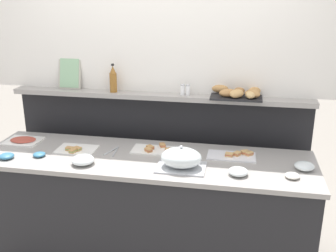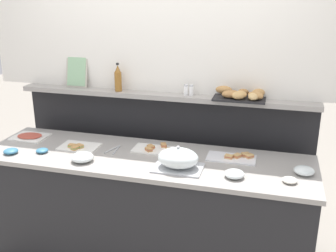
{
  "view_description": "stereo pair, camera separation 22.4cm",
  "coord_description": "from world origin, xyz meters",
  "px_view_note": "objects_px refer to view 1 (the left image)",
  "views": [
    {
      "loc": [
        0.67,
        -2.66,
        2.11
      ],
      "look_at": [
        0.15,
        0.1,
        1.15
      ],
      "focal_mm": 42.91,
      "sensor_mm": 36.0,
      "label": 1
    },
    {
      "loc": [
        0.89,
        -2.61,
        2.11
      ],
      "look_at": [
        0.15,
        0.1,
        1.15
      ],
      "focal_mm": 42.91,
      "sensor_mm": 36.0,
      "label": 2
    }
  ],
  "objects_px": {
    "vinegar_bottle_amber": "(113,80)",
    "pepper_shaker": "(188,90)",
    "serving_cloche": "(181,159)",
    "framed_picture": "(70,73)",
    "cold_cuts_platter": "(23,140)",
    "condiment_bowl_cream": "(39,154)",
    "sandwich_platter_side": "(234,155)",
    "bread_basket": "(238,93)",
    "sandwich_platter_front": "(155,149)",
    "glass_bowl_large": "(83,160)",
    "condiment_bowl_red": "(292,176)",
    "glass_bowl_small": "(304,166)",
    "condiment_bowl_teal": "(7,156)",
    "serving_tongs": "(114,151)",
    "sandwich_platter_rear": "(76,149)",
    "glass_bowl_medium": "(238,172)",
    "salt_shaker": "(183,90)"
  },
  "relations": [
    {
      "from": "glass_bowl_medium",
      "to": "vinegar_bottle_amber",
      "type": "relative_size",
      "value": 0.56
    },
    {
      "from": "condiment_bowl_red",
      "to": "bread_basket",
      "type": "height_order",
      "value": "bread_basket"
    },
    {
      "from": "salt_shaker",
      "to": "serving_cloche",
      "type": "bearing_deg",
      "value": -81.82
    },
    {
      "from": "sandwich_platter_side",
      "to": "condiment_bowl_teal",
      "type": "distance_m",
      "value": 1.68
    },
    {
      "from": "serving_cloche",
      "to": "vinegar_bottle_amber",
      "type": "xyz_separation_m",
      "value": [
        -0.66,
        0.58,
        0.4
      ]
    },
    {
      "from": "condiment_bowl_red",
      "to": "condiment_bowl_teal",
      "type": "relative_size",
      "value": 0.89
    },
    {
      "from": "sandwich_platter_side",
      "to": "glass_bowl_large",
      "type": "height_order",
      "value": "glass_bowl_large"
    },
    {
      "from": "cold_cuts_platter",
      "to": "condiment_bowl_teal",
      "type": "height_order",
      "value": "condiment_bowl_teal"
    },
    {
      "from": "sandwich_platter_front",
      "to": "condiment_bowl_red",
      "type": "distance_m",
      "value": 1.03
    },
    {
      "from": "salt_shaker",
      "to": "glass_bowl_large",
      "type": "bearing_deg",
      "value": -132.95
    },
    {
      "from": "sandwich_platter_front",
      "to": "sandwich_platter_side",
      "type": "relative_size",
      "value": 0.97
    },
    {
      "from": "glass_bowl_large",
      "to": "framed_picture",
      "type": "bearing_deg",
      "value": 117.72
    },
    {
      "from": "sandwich_platter_front",
      "to": "sandwich_platter_side",
      "type": "height_order",
      "value": "same"
    },
    {
      "from": "glass_bowl_small",
      "to": "bread_basket",
      "type": "distance_m",
      "value": 0.77
    },
    {
      "from": "serving_tongs",
      "to": "pepper_shaker",
      "type": "xyz_separation_m",
      "value": [
        0.51,
        0.39,
        0.41
      ]
    },
    {
      "from": "cold_cuts_platter",
      "to": "condiment_bowl_cream",
      "type": "bearing_deg",
      "value": -43.19
    },
    {
      "from": "sandwich_platter_rear",
      "to": "framed_picture",
      "type": "xyz_separation_m",
      "value": [
        -0.22,
        0.46,
        0.5
      ]
    },
    {
      "from": "condiment_bowl_teal",
      "to": "condiment_bowl_cream",
      "type": "bearing_deg",
      "value": 19.89
    },
    {
      "from": "cold_cuts_platter",
      "to": "pepper_shaker",
      "type": "relative_size",
      "value": 3.25
    },
    {
      "from": "sandwich_platter_front",
      "to": "glass_bowl_large",
      "type": "relative_size",
      "value": 2.1
    },
    {
      "from": "vinegar_bottle_amber",
      "to": "framed_picture",
      "type": "relative_size",
      "value": 0.88
    },
    {
      "from": "cold_cuts_platter",
      "to": "glass_bowl_large",
      "type": "relative_size",
      "value": 1.72
    },
    {
      "from": "glass_bowl_small",
      "to": "condiment_bowl_teal",
      "type": "xyz_separation_m",
      "value": [
        -2.13,
        -0.21,
        -0.01
      ]
    },
    {
      "from": "cold_cuts_platter",
      "to": "serving_tongs",
      "type": "distance_m",
      "value": 0.8
    },
    {
      "from": "serving_cloche",
      "to": "pepper_shaker",
      "type": "xyz_separation_m",
      "value": [
        -0.04,
        0.6,
        0.34
      ]
    },
    {
      "from": "salt_shaker",
      "to": "condiment_bowl_teal",
      "type": "bearing_deg",
      "value": -150.98
    },
    {
      "from": "condiment_bowl_red",
      "to": "serving_cloche",
      "type": "bearing_deg",
      "value": 178.74
    },
    {
      "from": "cold_cuts_platter",
      "to": "bread_basket",
      "type": "height_order",
      "value": "bread_basket"
    },
    {
      "from": "condiment_bowl_teal",
      "to": "bread_basket",
      "type": "xyz_separation_m",
      "value": [
        1.64,
        0.67,
        0.39
      ]
    },
    {
      "from": "vinegar_bottle_amber",
      "to": "pepper_shaker",
      "type": "distance_m",
      "value": 0.62
    },
    {
      "from": "condiment_bowl_cream",
      "to": "sandwich_platter_side",
      "type": "bearing_deg",
      "value": 10.55
    },
    {
      "from": "glass_bowl_medium",
      "to": "vinegar_bottle_amber",
      "type": "xyz_separation_m",
      "value": [
        -1.05,
        0.62,
        0.45
      ]
    },
    {
      "from": "cold_cuts_platter",
      "to": "glass_bowl_medium",
      "type": "height_order",
      "value": "glass_bowl_medium"
    },
    {
      "from": "condiment_bowl_cream",
      "to": "pepper_shaker",
      "type": "bearing_deg",
      "value": 29.77
    },
    {
      "from": "sandwich_platter_side",
      "to": "salt_shaker",
      "type": "distance_m",
      "value": 0.68
    },
    {
      "from": "sandwich_platter_rear",
      "to": "pepper_shaker",
      "type": "relative_size",
      "value": 3.5
    },
    {
      "from": "salt_shaker",
      "to": "framed_picture",
      "type": "bearing_deg",
      "value": 177.75
    },
    {
      "from": "glass_bowl_small",
      "to": "condiment_bowl_cream",
      "type": "xyz_separation_m",
      "value": [
        -1.91,
        -0.13,
        -0.01
      ]
    },
    {
      "from": "condiment_bowl_teal",
      "to": "pepper_shaker",
      "type": "height_order",
      "value": "pepper_shaker"
    },
    {
      "from": "glass_bowl_medium",
      "to": "salt_shaker",
      "type": "height_order",
      "value": "salt_shaker"
    },
    {
      "from": "glass_bowl_medium",
      "to": "vinegar_bottle_amber",
      "type": "distance_m",
      "value": 1.3
    },
    {
      "from": "glass_bowl_small",
      "to": "sandwich_platter_front",
      "type": "bearing_deg",
      "value": 172.39
    },
    {
      "from": "sandwich_platter_front",
      "to": "framed_picture",
      "type": "bearing_deg",
      "value": 156.49
    },
    {
      "from": "condiment_bowl_teal",
      "to": "bread_basket",
      "type": "bearing_deg",
      "value": 22.09
    },
    {
      "from": "pepper_shaker",
      "to": "sandwich_platter_front",
      "type": "bearing_deg",
      "value": -122.71
    },
    {
      "from": "sandwich_platter_side",
      "to": "bread_basket",
      "type": "distance_m",
      "value": 0.51
    },
    {
      "from": "condiment_bowl_cream",
      "to": "serving_tongs",
      "type": "distance_m",
      "value": 0.55
    },
    {
      "from": "serving_cloche",
      "to": "framed_picture",
      "type": "xyz_separation_m",
      "value": [
        -1.06,
        0.64,
        0.43
      ]
    },
    {
      "from": "sandwich_platter_rear",
      "to": "glass_bowl_small",
      "type": "distance_m",
      "value": 1.69
    },
    {
      "from": "condiment_bowl_red",
      "to": "framed_picture",
      "type": "relative_size",
      "value": 0.36
    }
  ]
}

